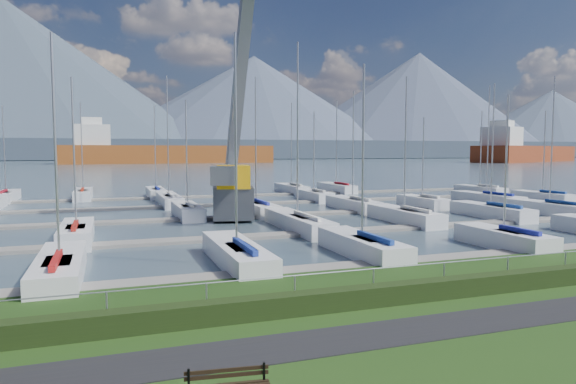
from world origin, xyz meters
name	(u,v)px	position (x,y,z in m)	size (l,w,h in m)	color
path	(449,325)	(0.00, -3.00, 0.01)	(160.00, 2.00, 0.04)	black
water	(127,162)	(0.00, 260.00, -0.40)	(800.00, 540.00, 0.20)	#41535F
hedge	(404,292)	(0.00, -0.40, 0.35)	(80.00, 0.70, 0.70)	black
fence	(398,267)	(0.00, 0.00, 1.20)	(0.04, 0.04, 80.00)	#9CA1A5
foothill	(123,149)	(0.00, 330.00, 6.00)	(900.00, 80.00, 12.00)	#3C4858
mountains	(128,97)	(7.35, 404.62, 46.68)	(1190.00, 360.00, 115.00)	#3D4559
docks	(233,217)	(0.00, 26.00, -0.22)	(90.00, 41.60, 0.25)	slate
crane	(235,151)	(0.13, 25.59, 5.33)	(4.90, 13.41, 22.35)	#4F5056
cargo_ship_mid	(160,154)	(12.23, 216.60, 3.62)	(92.74, 23.11, 21.50)	brown
cargo_ship_east	(523,154)	(183.73, 184.29, 3.76)	(80.12, 47.65, 21.50)	maroon
sailboat_fleet	(208,149)	(-1.62, 28.29, 5.49)	(75.62, 49.23, 13.60)	#2135A5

